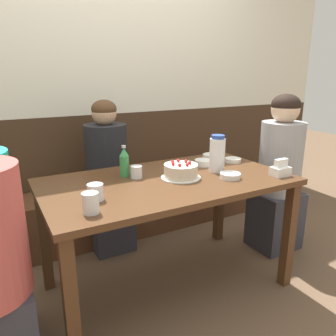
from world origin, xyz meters
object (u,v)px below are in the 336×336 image
at_px(bowl_side_dish, 233,160).
at_px(glass_water_tall, 136,172).
at_px(water_pitcher, 217,154).
at_px(bowl_sauce_shallow, 203,163).
at_px(glass_shot_small, 95,192).
at_px(soju_bottle, 124,162).
at_px(birthday_cake, 181,171).
at_px(person_dark_striped, 279,178).
at_px(person_pale_blue_shirt, 108,183).
at_px(bowl_soup_white, 230,176).
at_px(bench_seat, 120,210).
at_px(bowl_rice_small, 211,157).
at_px(glass_tumbler_short, 91,203).
at_px(napkin_holder, 280,170).

xyz_separation_m(bowl_side_dish, glass_water_tall, (-0.74, -0.01, 0.02)).
bearing_deg(glass_water_tall, water_pitcher, -12.99).
relative_size(bowl_sauce_shallow, glass_shot_small, 1.46).
xyz_separation_m(soju_bottle, bowl_side_dish, (0.79, -0.06, -0.08)).
relative_size(birthday_cake, person_dark_striped, 0.20).
bearing_deg(bowl_side_dish, person_pale_blue_shirt, 143.26).
xyz_separation_m(soju_bottle, person_pale_blue_shirt, (0.05, 0.49, -0.28)).
xyz_separation_m(bowl_soup_white, person_pale_blue_shirt, (-0.48, 0.83, -0.21)).
xyz_separation_m(bench_seat, water_pitcher, (0.35, -0.84, 0.62)).
height_order(bowl_rice_small, glass_shot_small, glass_shot_small).
relative_size(glass_water_tall, person_dark_striped, 0.06).
relative_size(glass_tumbler_short, person_pale_blue_shirt, 0.08).
relative_size(glass_water_tall, glass_tumbler_short, 0.78).
relative_size(napkin_holder, person_pale_blue_shirt, 0.10).
relative_size(bowl_side_dish, person_dark_striped, 0.09).
relative_size(bench_seat, water_pitcher, 11.55).
bearing_deg(glass_shot_small, person_dark_striped, 6.52).
distance_m(bowl_soup_white, person_dark_striped, 0.71).
xyz_separation_m(birthday_cake, glass_water_tall, (-0.23, 0.12, -0.00)).
relative_size(birthday_cake, person_pale_blue_shirt, 0.21).
xyz_separation_m(bench_seat, glass_shot_small, (-0.47, -0.95, 0.55)).
xyz_separation_m(bowl_soup_white, bowl_rice_small, (0.17, 0.42, 0.00)).
distance_m(birthday_cake, glass_tumbler_short, 0.66).
xyz_separation_m(bench_seat, person_pale_blue_shirt, (-0.15, -0.17, 0.32)).
distance_m(birthday_cake, water_pitcher, 0.28).
xyz_separation_m(bench_seat, bowl_rice_small, (0.50, -0.58, 0.53)).
distance_m(birthday_cake, person_pale_blue_shirt, 0.76).
bearing_deg(glass_shot_small, soju_bottle, 47.54).
bearing_deg(glass_water_tall, napkin_holder, -25.98).
height_order(bench_seat, glass_tumbler_short, glass_tumbler_short).
height_order(bench_seat, soju_bottle, soju_bottle).
height_order(soju_bottle, bowl_rice_small, soju_bottle).
bearing_deg(person_dark_striped, bench_seat, -38.69).
height_order(napkin_holder, bowl_sauce_shallow, napkin_holder).
relative_size(water_pitcher, person_dark_striped, 0.20).
xyz_separation_m(soju_bottle, glass_water_tall, (0.05, -0.07, -0.05)).
bearing_deg(bowl_side_dish, glass_water_tall, -179.32).
bearing_deg(glass_tumbler_short, soju_bottle, 52.56).
relative_size(glass_shot_small, person_dark_striped, 0.07).
bearing_deg(glass_tumbler_short, bench_seat, 64.03).
xyz_separation_m(bowl_soup_white, bowl_sauce_shallow, (0.02, 0.31, 0.00)).
bearing_deg(glass_shot_small, water_pitcher, 7.77).
xyz_separation_m(glass_shot_small, person_dark_striped, (1.45, 0.17, -0.20)).
xyz_separation_m(bowl_soup_white, bowl_side_dish, (0.26, 0.28, -0.00)).
distance_m(bowl_soup_white, glass_tumbler_short, 0.87).
height_order(birthday_cake, soju_bottle, soju_bottle).
bearing_deg(bowl_sauce_shallow, bench_seat, 117.42).
bearing_deg(birthday_cake, person_dark_striped, 4.00).
bearing_deg(water_pitcher, glass_water_tall, 167.01).
height_order(bench_seat, water_pitcher, water_pitcher).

